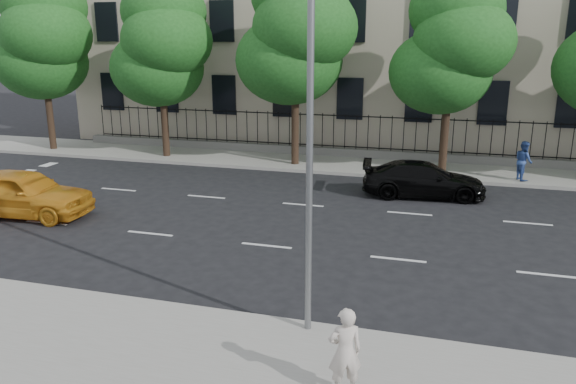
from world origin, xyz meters
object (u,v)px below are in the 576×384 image
Objects in this scene: street_light at (317,92)px; black_sedan at (423,179)px; woman_near at (345,352)px; yellow_taxi at (22,193)px.

street_light is 1.67× the size of black_sedan.
black_sedan is 2.92× the size of woman_near.
yellow_taxi is 14.88m from woman_near.
woman_near reaches higher than black_sedan.
street_light is 12.23m from black_sedan.
woman_near is (-0.66, -13.83, 0.28)m from black_sedan.
black_sedan is (13.61, 6.50, -0.15)m from yellow_taxi.
street_light is 13.41m from yellow_taxi.
street_light is 1.61× the size of yellow_taxi.
street_light reaches higher than woman_near.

